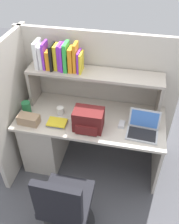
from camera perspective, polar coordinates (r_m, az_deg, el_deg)
The scene contains 14 objects.
ground_plane at distance 3.22m, azimuth 0.19°, elevation -11.20°, with size 8.00×8.00×0.00m, color #4C4C51.
desk at distance 3.00m, azimuth -7.12°, elevation -5.03°, with size 1.60×0.70×0.73m.
cubicle_partition_rear at distance 2.97m, azimuth 1.71°, elevation 4.03°, with size 1.84×0.05×1.55m, color #BCB5A8.
cubicle_partition_left at distance 2.89m, azimuth -16.72°, elevation 1.04°, with size 0.05×1.06×1.55m, color #BCB5A8.
overhead_hutch at distance 2.65m, azimuth 1.12°, elevation 7.25°, with size 1.44×0.28×0.45m.
reference_books_on_shelf at distance 2.63m, azimuth -7.23°, elevation 12.39°, with size 0.49×0.19×0.30m.
laptop at distance 2.56m, azimuth 12.15°, elevation -3.73°, with size 0.33×0.28×0.22m.
backpack at distance 2.50m, azimuth -0.27°, elevation -1.86°, with size 0.30×0.23×0.23m.
computer_mouse at distance 2.62m, azimuth 7.40°, elevation -2.82°, with size 0.06×0.10×0.03m, color silver.
paper_cup at distance 2.74m, azimuth -6.72°, elevation 0.29°, with size 0.08×0.08×0.09m, color white.
tissue_box at distance 2.68m, azimuth -13.77°, elevation -1.67°, with size 0.22×0.12×0.10m, color #9E7F60.
snack_canister at distance 2.81m, azimuth -14.27°, elevation 0.98°, with size 0.10×0.10×0.14m, color #26723F.
desk_book_stack at distance 2.64m, azimuth -7.53°, elevation -2.39°, with size 0.21×0.15×0.04m.
office_chair at distance 2.42m, azimuth -5.54°, elevation -21.08°, with size 0.52×0.52×0.93m.
Camera 1 is at (0.41, -2.01, 2.49)m, focal length 39.84 mm.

